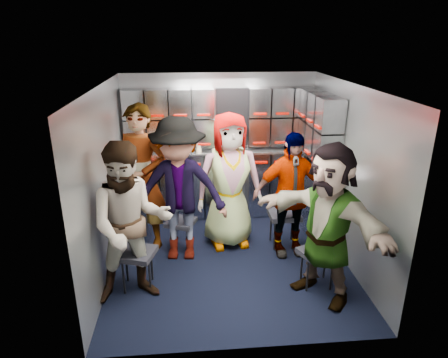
{
  "coord_description": "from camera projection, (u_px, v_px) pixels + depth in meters",
  "views": [
    {
      "loc": [
        -0.45,
        -4.27,
        2.65
      ],
      "look_at": [
        -0.03,
        0.35,
        0.92
      ],
      "focal_mm": 32.0,
      "sensor_mm": 36.0,
      "label": 1
    }
  ],
  "objects": [
    {
      "name": "coffee_niche",
      "position": [
        232.0,
        118.0,
        5.77
      ],
      "size": [
        0.46,
        0.16,
        0.84
      ],
      "primitive_type": null,
      "color": "black",
      "rests_on": "wall_back"
    },
    {
      "name": "bottle_left",
      "position": [
        176.0,
        144.0,
        5.65
      ],
      "size": [
        0.07,
        0.07,
        0.23
      ],
      "primitive_type": "cylinder",
      "color": "white",
      "rests_on": "counter"
    },
    {
      "name": "wall_left",
      "position": [
        105.0,
        183.0,
        4.46
      ],
      "size": [
        0.04,
        3.0,
        2.1
      ],
      "primitive_type": "cube",
      "color": "#999FA7",
      "rests_on": "ground"
    },
    {
      "name": "cart_bank_left",
      "position": [
        134.0,
        207.0,
        5.2
      ],
      "size": [
        0.38,
        0.76,
        0.99
      ],
      "primitive_type": "cube",
      "color": "#90939E",
      "rests_on": "ground"
    },
    {
      "name": "locker_bank_back",
      "position": [
        220.0,
        117.0,
        5.69
      ],
      "size": [
        2.68,
        0.28,
        0.82
      ],
      "primitive_type": "cube",
      "color": "#90939E",
      "rests_on": "wall_back"
    },
    {
      "name": "jump_seat_mid_right",
      "position": [
        284.0,
        216.0,
        5.13
      ],
      "size": [
        0.39,
        0.37,
        0.46
      ],
      "rotation": [
        0.0,
        0.0,
        0.0
      ],
      "color": "black",
      "rests_on": "ground"
    },
    {
      "name": "locker_bank_right",
      "position": [
        320.0,
        126.0,
        5.19
      ],
      "size": [
        0.28,
        1.0,
        0.82
      ],
      "primitive_type": "cube",
      "color": "#90939E",
      "rests_on": "wall_right"
    },
    {
      "name": "jump_seat_near_left",
      "position": [
        137.0,
        255.0,
        4.27
      ],
      "size": [
        0.46,
        0.45,
        0.44
      ],
      "rotation": [
        0.0,
        0.0,
        -0.29
      ],
      "color": "black",
      "rests_on": "ground"
    },
    {
      "name": "attendant_arc_c",
      "position": [
        229.0,
        181.0,
        5.02
      ],
      "size": [
        0.92,
        0.66,
        1.74
      ],
      "primitive_type": "imported",
      "rotation": [
        0.0,
        0.0,
        0.13
      ],
      "color": "black",
      "rests_on": "ground"
    },
    {
      "name": "right_cabinet",
      "position": [
        316.0,
        199.0,
        5.44
      ],
      "size": [
        0.28,
        1.2,
        1.0
      ],
      "primitive_type": "cube",
      "color": "#90939E",
      "rests_on": "ground"
    },
    {
      "name": "floor",
      "position": [
        229.0,
        258.0,
        4.95
      ],
      "size": [
        3.0,
        3.0,
        0.0
      ],
      "primitive_type": "plane",
      "color": "black",
      "rests_on": "ground"
    },
    {
      "name": "ceiling",
      "position": [
        230.0,
        86.0,
        4.22
      ],
      "size": [
        2.8,
        3.0,
        0.02
      ],
      "primitive_type": "cube",
      "color": "silver",
      "rests_on": "wall_back"
    },
    {
      "name": "counter",
      "position": [
        221.0,
        151.0,
        5.8
      ],
      "size": [
        2.68,
        0.42,
        0.03
      ],
      "primitive_type": "cube",
      "color": "#B9BCC1",
      "rests_on": "cart_bank_back"
    },
    {
      "name": "cup_right",
      "position": [
        304.0,
        145.0,
        5.82
      ],
      "size": [
        0.08,
        0.08,
        0.11
      ],
      "primitive_type": "cylinder",
      "color": "beige",
      "rests_on": "counter"
    },
    {
      "name": "jump_seat_near_right",
      "position": [
        318.0,
        254.0,
        4.32
      ],
      "size": [
        0.47,
        0.46,
        0.43
      ],
      "rotation": [
        0.0,
        0.0,
        0.41
      ],
      "color": "black",
      "rests_on": "ground"
    },
    {
      "name": "attendant_arc_e",
      "position": [
        327.0,
        224.0,
        3.99
      ],
      "size": [
        1.34,
        1.53,
        1.68
      ],
      "primitive_type": "imported",
      "rotation": [
        0.0,
        0.0,
        -0.91
      ],
      "color": "black",
      "rests_on": "ground"
    },
    {
      "name": "wall_back",
      "position": [
        219.0,
        144.0,
        5.98
      ],
      "size": [
        2.8,
        0.04,
        2.1
      ],
      "primitive_type": "cube",
      "color": "#999FA7",
      "rests_on": "ground"
    },
    {
      "name": "attendant_arc_a",
      "position": [
        131.0,
        225.0,
        3.94
      ],
      "size": [
        0.93,
        0.78,
        1.7
      ],
      "primitive_type": "imported",
      "rotation": [
        0.0,
        0.0,
        0.18
      ],
      "color": "black",
      "rests_on": "ground"
    },
    {
      "name": "jump_seat_center",
      "position": [
        228.0,
        211.0,
        5.36
      ],
      "size": [
        0.43,
        0.42,
        0.43
      ],
      "rotation": [
        0.0,
        0.0,
        0.24
      ],
      "color": "black",
      "rests_on": "ground"
    },
    {
      "name": "bottle_right",
      "position": [
        293.0,
        141.0,
        5.8
      ],
      "size": [
        0.07,
        0.07,
        0.22
      ],
      "primitive_type": "cylinder",
      "color": "white",
      "rests_on": "counter"
    },
    {
      "name": "attendant_arc_b",
      "position": [
        179.0,
        190.0,
        4.7
      ],
      "size": [
        1.2,
        0.77,
        1.76
      ],
      "primitive_type": "imported",
      "rotation": [
        0.0,
        0.0,
        -0.11
      ],
      "color": "black",
      "rests_on": "ground"
    },
    {
      "name": "cart_bank_back",
      "position": [
        221.0,
        184.0,
        5.98
      ],
      "size": [
        2.68,
        0.38,
        0.99
      ],
      "primitive_type": "cube",
      "color": "#90939E",
      "rests_on": "ground"
    },
    {
      "name": "jump_seat_mid_left",
      "position": [
        181.0,
        224.0,
        5.05
      ],
      "size": [
        0.44,
        0.43,
        0.4
      ],
      "rotation": [
        0.0,
        0.0,
        -0.38
      ],
      "color": "black",
      "rests_on": "ground"
    },
    {
      "name": "wall_right",
      "position": [
        348.0,
        175.0,
        4.7
      ],
      "size": [
        0.04,
        3.0,
        2.1
      ],
      "primitive_type": "cube",
      "color": "#999FA7",
      "rests_on": "ground"
    },
    {
      "name": "cup_left",
      "position": [
        199.0,
        148.0,
        5.69
      ],
      "size": [
        0.08,
        0.08,
        0.11
      ],
      "primitive_type": "cylinder",
      "color": "beige",
      "rests_on": "counter"
    },
    {
      "name": "attendant_arc_d",
      "position": [
        289.0,
        195.0,
        4.83
      ],
      "size": [
        0.95,
        0.46,
        1.56
      ],
      "primitive_type": "imported",
      "rotation": [
        0.0,
        0.0,
        0.09
      ],
      "color": "black",
      "rests_on": "ground"
    },
    {
      "name": "bottle_mid",
      "position": [
        234.0,
        142.0,
        5.72
      ],
      "size": [
        0.06,
        0.06,
        0.23
      ],
      "primitive_type": "cylinder",
      "color": "white",
      "rests_on": "counter"
    },
    {
      "name": "attendant_standing",
      "position": [
        142.0,
        179.0,
        4.94
      ],
      "size": [
        0.8,
        0.67,
        1.86
      ],
      "primitive_type": "imported",
      "rotation": [
        0.0,
        0.0,
        -0.39
      ],
      "color": "black",
      "rests_on": "ground"
    },
    {
      "name": "red_latch_strip",
      "position": [
        222.0,
        164.0,
        5.66
      ],
      "size": [
        2.6,
        0.02,
        0.03
      ],
      "primitive_type": "cube",
      "color": "#A60900",
      "rests_on": "cart_bank_back"
    }
  ]
}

